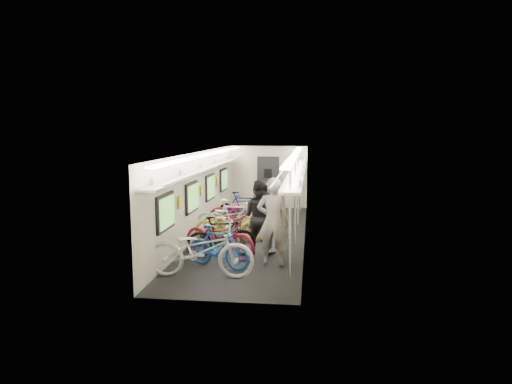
% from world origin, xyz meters
% --- Properties ---
extents(train_car_shell, '(10.00, 10.00, 10.00)m').
position_xyz_m(train_car_shell, '(-0.36, 0.71, 1.66)').
color(train_car_shell, black).
rests_on(train_car_shell, ground).
extents(bicycle_0, '(2.22, 0.83, 1.15)m').
position_xyz_m(bicycle_0, '(-0.56, -3.72, 0.58)').
color(bicycle_0, silver).
rests_on(bicycle_0, ground).
extents(bicycle_1, '(1.62, 1.02, 0.95)m').
position_xyz_m(bicycle_1, '(-0.35, -3.04, 0.47)').
color(bicycle_1, '#1A4E9D').
rests_on(bicycle_1, ground).
extents(bicycle_2, '(2.07, 1.41, 1.03)m').
position_xyz_m(bicycle_2, '(-0.49, -2.22, 0.51)').
color(bicycle_2, maroon).
rests_on(bicycle_2, ground).
extents(bicycle_3, '(1.73, 0.92, 1.00)m').
position_xyz_m(bicycle_3, '(-0.44, -2.19, 0.50)').
color(bicycle_3, black).
rests_on(bicycle_3, ground).
extents(bicycle_4, '(1.92, 0.92, 0.97)m').
position_xyz_m(bicycle_4, '(-0.52, -0.73, 0.48)').
color(bicycle_4, gold).
rests_on(bicycle_4, ground).
extents(bicycle_5, '(1.87, 0.74, 1.10)m').
position_xyz_m(bicycle_5, '(-0.47, -0.21, 0.55)').
color(bicycle_5, '#B8B9BB').
rests_on(bicycle_5, ground).
extents(bicycle_6, '(2.22, 1.12, 1.11)m').
position_xyz_m(bicycle_6, '(-0.55, -0.36, 0.56)').
color(bicycle_6, '#B7B6BB').
rests_on(bicycle_6, ground).
extents(bicycle_7, '(1.78, 0.77, 1.03)m').
position_xyz_m(bicycle_7, '(-0.36, 1.18, 0.52)').
color(bicycle_7, '#1A1C9C').
rests_on(bicycle_7, ground).
extents(bicycle_8, '(2.22, 1.16, 1.11)m').
position_xyz_m(bicycle_8, '(-0.38, 0.82, 0.55)').
color(bicycle_8, maroon).
rests_on(bicycle_8, ground).
extents(bicycle_9, '(1.80, 0.62, 1.06)m').
position_xyz_m(bicycle_9, '(-0.46, 1.63, 0.53)').
color(bicycle_9, black).
rests_on(bicycle_9, ground).
extents(passenger_near, '(0.74, 0.50, 1.98)m').
position_xyz_m(passenger_near, '(0.82, -2.67, 0.99)').
color(passenger_near, gray).
rests_on(passenger_near, ground).
extents(passenger_mid, '(1.09, 0.99, 1.82)m').
position_xyz_m(passenger_mid, '(0.41, -1.75, 0.91)').
color(passenger_mid, black).
rests_on(passenger_mid, ground).
extents(backpack, '(0.29, 0.21, 0.38)m').
position_xyz_m(backpack, '(0.85, -1.98, 1.28)').
color(backpack, '#A31011').
rests_on(backpack, passenger_near).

